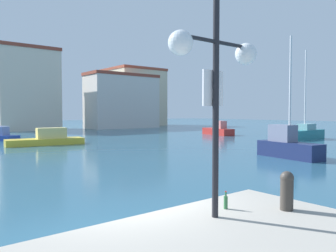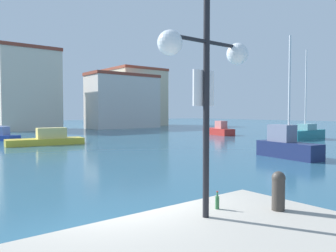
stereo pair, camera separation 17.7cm
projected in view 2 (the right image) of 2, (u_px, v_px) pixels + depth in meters
The scene contains 11 objects.
water at pixel (151, 141), 31.44m from camera, with size 160.00×160.00×0.00m, color #285670.
lamppost at pixel (206, 59), 5.13m from camera, with size 1.81×0.36×4.00m.
bottle at pixel (217, 202), 5.66m from camera, with size 0.07×0.07×0.30m.
mooring_bollard at pixel (278, 189), 5.58m from camera, with size 0.23×0.23×0.66m.
sailboat_teal_distant_east at pixel (305, 133), 33.29m from camera, with size 5.44×1.60×8.92m.
motorboat_red_center_channel at pixel (219, 130), 39.92m from camera, with size 2.51×4.92×1.70m.
sailboat_navy_mid_harbor at pixel (287, 145), 20.04m from camera, with size 1.87×4.19×7.29m.
motorboat_yellow_far_right at pixel (47, 139), 28.02m from camera, with size 6.34×2.62×1.42m.
yacht_club at pixel (24, 90), 51.58m from camera, with size 8.76×10.10×12.38m.
harbor_office at pixel (123, 101), 56.51m from camera, with size 12.13×5.45×9.16m.
waterfront_apartments at pixel (134, 97), 67.67m from camera, with size 10.19×9.90×11.39m.
Camera 2 is at (-3.20, -5.57, 2.78)m, focal length 35.59 mm.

